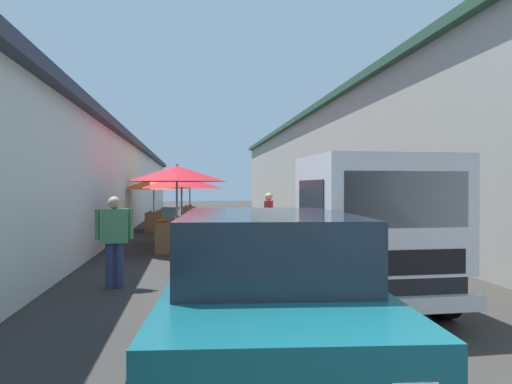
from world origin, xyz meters
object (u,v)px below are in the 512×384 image
(hatchback_car, at_px, (268,292))
(vendor_by_crates, at_px, (114,236))
(fruit_stall_far_left, at_px, (176,183))
(fruit_stall_far_right, at_px, (190,182))
(vendor_in_shade, at_px, (269,217))
(fruit_stall_mid_lane, at_px, (154,188))
(delivery_truck, at_px, (358,234))
(fruit_stall_near_left, at_px, (182,189))

(hatchback_car, relative_size, vendor_by_crates, 2.62)
(fruit_stall_far_left, bearing_deg, hatchback_car, -172.71)
(fruit_stall_far_right, bearing_deg, vendor_by_crates, 174.56)
(hatchback_car, xyz_separation_m, vendor_in_shade, (8.73, -1.41, 0.14))
(fruit_stall_mid_lane, bearing_deg, vendor_in_shade, -149.12)
(hatchback_car, relative_size, delivery_truck, 0.81)
(hatchback_car, height_order, vendor_by_crates, vendor_by_crates)
(fruit_stall_far_right, xyz_separation_m, hatchback_car, (-16.75, -0.75, -1.18))
(fruit_stall_mid_lane, distance_m, vendor_by_crates, 10.63)
(fruit_stall_far_right, distance_m, fruit_stall_mid_lane, 2.55)
(fruit_stall_far_right, relative_size, hatchback_car, 0.66)
(fruit_stall_near_left, height_order, vendor_by_crates, fruit_stall_near_left)
(fruit_stall_near_left, relative_size, fruit_stall_far_right, 0.97)
(delivery_truck, xyz_separation_m, vendor_in_shade, (6.55, 0.21, -0.17))
(delivery_truck, bearing_deg, vendor_in_shade, 1.81)
(fruit_stall_far_left, xyz_separation_m, hatchback_car, (-8.48, -1.08, -1.06))
(vendor_by_crates, xyz_separation_m, vendor_in_shade, (4.72, -3.37, -0.00))
(vendor_by_crates, height_order, vendor_in_shade, vendor_by_crates)
(fruit_stall_far_right, xyz_separation_m, vendor_by_crates, (-12.73, 1.21, -1.04))
(fruit_stall_near_left, bearing_deg, vendor_by_crates, 171.89)
(fruit_stall_near_left, height_order, fruit_stall_mid_lane, fruit_stall_near_left)
(delivery_truck, distance_m, vendor_by_crates, 4.02)
(fruit_stall_far_right, height_order, hatchback_car, fruit_stall_far_right)
(fruit_stall_near_left, distance_m, fruit_stall_far_left, 2.46)
(fruit_stall_mid_lane, height_order, vendor_by_crates, fruit_stall_mid_lane)
(fruit_stall_far_right, xyz_separation_m, fruit_stall_mid_lane, (-2.14, 1.36, -0.27))
(fruit_stall_far_right, distance_m, vendor_in_shade, 8.36)
(hatchback_car, bearing_deg, vendor_in_shade, -9.17)
(fruit_stall_near_left, height_order, fruit_stall_far_right, fruit_stall_far_right)
(fruit_stall_near_left, relative_size, hatchback_car, 0.64)
(fruit_stall_mid_lane, distance_m, fruit_stall_far_left, 6.22)
(fruit_stall_mid_lane, bearing_deg, vendor_by_crates, -179.23)
(fruit_stall_mid_lane, relative_size, vendor_by_crates, 1.67)
(vendor_by_crates, bearing_deg, delivery_truck, -117.12)
(delivery_truck, bearing_deg, fruit_stall_mid_lane, 16.67)
(vendor_by_crates, distance_m, vendor_in_shade, 5.80)
(hatchback_car, distance_m, vendor_by_crates, 4.47)
(vendor_in_shade, bearing_deg, hatchback_car, 170.83)
(fruit_stall_near_left, bearing_deg, fruit_stall_mid_lane, 17.04)
(fruit_stall_far_left, distance_m, hatchback_car, 8.61)
(fruit_stall_far_left, height_order, hatchback_car, fruit_stall_far_left)
(hatchback_car, bearing_deg, vendor_by_crates, 26.05)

